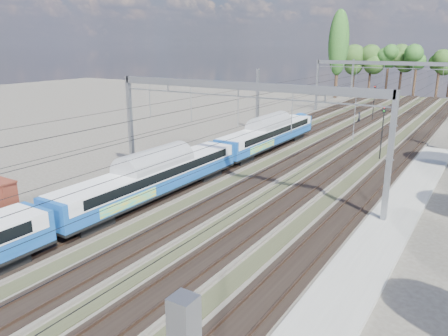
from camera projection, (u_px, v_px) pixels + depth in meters
The scene contains 9 objects.
track_bed at pixel (307, 154), 47.79m from camera, with size 21.00×130.00×0.34m.
platform at pixel (345, 291), 21.28m from camera, with size 3.00×70.00×0.30m, color gray.
catenary at pixel (336, 90), 52.14m from camera, with size 25.65×130.00×9.00m.
tree_belt at pixel (438, 65), 79.82m from camera, with size 40.19×102.17×12.43m.
poplar at pixel (339, 43), 95.11m from camera, with size 4.40×4.40×19.04m.
emu_train at pixel (151, 173), 32.98m from camera, with size 2.77×58.58×4.05m.
worker at pixel (359, 118), 66.36m from camera, with size 0.66×0.43×1.81m, color black.
signal_near at pixel (374, 99), 67.46m from camera, with size 0.39×0.36×5.60m.
signal_far at pixel (383, 126), 45.24m from camera, with size 0.40×0.37×5.64m.
Camera 1 is at (17.01, 0.93, 11.78)m, focal length 35.00 mm.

